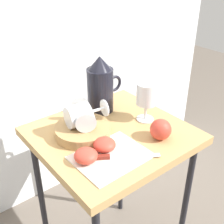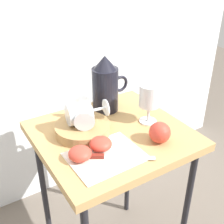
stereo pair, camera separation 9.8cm
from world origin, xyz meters
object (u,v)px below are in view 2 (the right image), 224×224
(pitcher, at_px, (105,89))
(apple_half_right, at_px, (101,144))
(table, at_px, (112,149))
(wine_glass_upright, at_px, (149,98))
(basket_tray, at_px, (83,129))
(apple_half_left, at_px, (80,154))
(apple_whole, at_px, (160,133))
(wine_glass_tipped_near, at_px, (84,116))
(knife, at_px, (104,157))
(wine_glass_tipped_far, at_px, (80,113))

(pitcher, distance_m, apple_half_right, 0.28)
(table, xyz_separation_m, wine_glass_upright, (0.15, -0.01, 0.17))
(basket_tray, distance_m, apple_half_left, 0.15)
(apple_half_right, bearing_deg, apple_whole, -18.25)
(pitcher, distance_m, wine_glass_tipped_near, 0.19)
(knife, bearing_deg, wine_glass_upright, 22.37)
(wine_glass_tipped_near, bearing_deg, apple_whole, -43.50)
(apple_half_left, bearing_deg, table, 26.19)
(table, bearing_deg, knife, -131.37)
(table, xyz_separation_m, apple_half_right, (-0.08, -0.07, 0.10))
(pitcher, height_order, knife, pitcher)
(basket_tray, xyz_separation_m, apple_half_left, (-0.07, -0.13, 0.01))
(basket_tray, xyz_separation_m, wine_glass_upright, (0.24, -0.06, 0.08))
(basket_tray, height_order, wine_glass_upright, wine_glass_upright)
(pitcher, relative_size, wine_glass_tipped_far, 1.47)
(apple_half_right, bearing_deg, apple_half_left, -172.35)
(pitcher, xyz_separation_m, wine_glass_tipped_near, (-0.15, -0.11, -0.02))
(table, relative_size, apple_half_right, 9.63)
(apple_half_right, height_order, apple_whole, apple_whole)
(pitcher, distance_m, wine_glass_tipped_far, 0.18)
(pitcher, height_order, wine_glass_upright, pitcher)
(wine_glass_tipped_near, bearing_deg, apple_half_right, -90.88)
(wine_glass_upright, relative_size, wine_glass_tipped_far, 0.98)
(pitcher, bearing_deg, wine_glass_upright, -63.14)
(basket_tray, relative_size, wine_glass_tipped_far, 1.27)
(wine_glass_tipped_near, distance_m, apple_half_left, 0.15)
(wine_glass_tipped_far, xyz_separation_m, apple_whole, (0.19, -0.19, -0.04))
(apple_half_left, bearing_deg, knife, -28.38)
(wine_glass_upright, height_order, knife, wine_glass_upright)
(apple_half_left, bearing_deg, wine_glass_tipped_far, 62.98)
(wine_glass_upright, bearing_deg, apple_half_left, -167.54)
(apple_half_left, distance_m, knife, 0.07)
(knife, bearing_deg, pitcher, 58.19)
(basket_tray, xyz_separation_m, wine_glass_tipped_far, (-0.00, 0.01, 0.06))
(table, distance_m, basket_tray, 0.14)
(apple_half_left, distance_m, apple_whole, 0.27)
(apple_half_right, xyz_separation_m, knife, (-0.02, -0.04, -0.02))
(wine_glass_tipped_near, bearing_deg, wine_glass_tipped_far, 113.11)
(wine_glass_tipped_far, bearing_deg, apple_half_left, -117.02)
(basket_tray, xyz_separation_m, pitcher, (0.15, 0.11, 0.07))
(basket_tray, relative_size, apple_whole, 2.66)
(wine_glass_tipped_near, xyz_separation_m, apple_whole, (0.19, -0.18, -0.03))
(pitcher, height_order, apple_half_left, pitcher)
(apple_half_right, bearing_deg, pitcher, 55.98)
(apple_whole, bearing_deg, apple_half_right, 161.75)
(basket_tray, bearing_deg, wine_glass_tipped_far, 93.55)
(apple_half_right, bearing_deg, wine_glass_tipped_near, 89.12)
(wine_glass_tipped_far, bearing_deg, table, -34.25)
(basket_tray, relative_size, apple_half_left, 2.66)
(basket_tray, relative_size, pitcher, 0.86)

